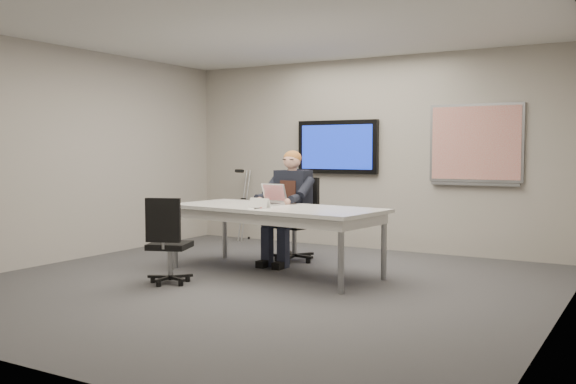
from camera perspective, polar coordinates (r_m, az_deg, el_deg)
The scene contains 16 objects.
floor at distance 7.00m, azimuth -2.65°, elevation -8.23°, with size 6.00×6.00×0.02m, color #39393C.
ceiling at distance 6.98m, azimuth -2.72°, elevation 14.87°, with size 6.00×6.00×0.02m, color silver.
wall_back at distance 9.51m, azimuth 7.26°, elevation 3.39°, with size 6.00×0.02×2.80m, color #A69F96.
wall_front at distance 4.64m, azimuth -23.40°, elevation 2.80°, with size 6.00×0.02×2.80m, color #A69F96.
wall_left at distance 8.85m, azimuth -19.20°, elevation 3.19°, with size 0.02×6.00×2.80m, color #A69F96.
wall_right at distance 5.79m, azimuth 23.10°, elevation 2.93°, with size 0.02×6.00×2.80m, color #A69F96.
conference_table at distance 7.52m, azimuth -1.20°, elevation -1.98°, with size 2.68×1.35×0.79m.
tv_display at distance 9.67m, azimuth 4.41°, elevation 4.01°, with size 1.30×0.09×0.80m.
whiteboard at distance 8.98m, azimuth 16.35°, elevation 4.09°, with size 1.25×0.08×1.10m.
office_chair_far at distance 8.43m, azimuth 0.77°, elevation -3.83°, with size 0.60×0.60×1.09m.
office_chair_near at distance 7.10m, azimuth -10.57°, elevation -5.70°, with size 0.58×0.58×0.95m.
seated_person at distance 8.18m, azimuth -0.20°, elevation -2.35°, with size 0.46×0.79×1.45m.
crutch at distance 10.37m, azimuth -3.92°, elevation -1.06°, with size 0.16×0.33×1.18m, color #9A9DA1, non-canonical shape.
laptop at distance 7.80m, azimuth -1.59°, elevation -0.64°, with size 0.38×0.37×0.25m.
name_tent at distance 7.36m, azimuth -2.54°, elevation -0.96°, with size 0.28×0.08×0.11m, color white, non-canonical shape.
pen at distance 7.23m, azimuth -2.67°, elevation -1.44°, with size 0.01×0.01×0.14m, color black.
Camera 1 is at (3.74, -5.74, 1.45)m, focal length 40.00 mm.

